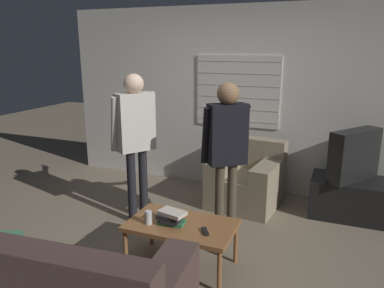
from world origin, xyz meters
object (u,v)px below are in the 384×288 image
(spare_remote, at_px, (205,231))
(person_right_standing, at_px, (227,142))
(tv, at_px, (354,155))
(soda_can, at_px, (148,217))
(person_left_standing, at_px, (135,130))
(coffee_table, at_px, (181,227))
(armchair_beige, at_px, (247,180))
(book_stack, at_px, (171,217))

(spare_remote, bearing_deg, person_right_standing, 61.57)
(tv, height_order, soda_can, tv)
(person_left_standing, xyz_separation_m, soda_can, (0.60, -0.82, -0.60))
(coffee_table, distance_m, person_right_standing, 0.99)
(armchair_beige, distance_m, soda_can, 1.84)
(tv, relative_size, spare_remote, 5.41)
(book_stack, bearing_deg, soda_can, -158.77)
(spare_remote, bearing_deg, armchair_beige, 58.84)
(armchair_beige, relative_size, tv, 1.31)
(coffee_table, height_order, tv, tv)
(armchair_beige, height_order, book_stack, armchair_beige)
(person_right_standing, xyz_separation_m, spare_remote, (0.06, -0.79, -0.61))
(armchair_beige, height_order, tv, tv)
(person_left_standing, relative_size, soda_can, 13.65)
(person_left_standing, bearing_deg, person_right_standing, -55.57)
(coffee_table, bearing_deg, tv, 50.49)
(armchair_beige, distance_m, person_right_standing, 1.19)
(tv, xyz_separation_m, spare_remote, (-1.18, -1.84, -0.32))
(person_right_standing, height_order, book_stack, person_right_standing)
(tv, xyz_separation_m, soda_can, (-1.72, -1.87, -0.27))
(coffee_table, xyz_separation_m, person_right_standing, (0.20, 0.71, 0.66))
(person_left_standing, relative_size, person_right_standing, 1.03)
(coffee_table, relative_size, book_stack, 3.68)
(armchair_beige, height_order, person_left_standing, person_left_standing)
(coffee_table, relative_size, person_right_standing, 0.59)
(person_left_standing, distance_m, book_stack, 1.24)
(book_stack, bearing_deg, tv, 49.66)
(tv, bearing_deg, person_left_standing, -30.65)
(book_stack, relative_size, soda_can, 2.12)
(book_stack, xyz_separation_m, spare_remote, (0.34, -0.04, -0.06))
(coffee_table, height_order, soda_can, soda_can)
(tv, height_order, person_right_standing, person_right_standing)
(coffee_table, distance_m, soda_can, 0.32)
(armchair_beige, distance_m, book_stack, 1.73)
(person_left_standing, bearing_deg, tv, -31.53)
(soda_can, bearing_deg, book_stack, 21.23)
(coffee_table, xyz_separation_m, book_stack, (-0.08, -0.04, 0.11))
(book_stack, height_order, spare_remote, book_stack)
(armchair_beige, bearing_deg, coffee_table, 89.47)
(person_right_standing, bearing_deg, tv, 1.41)
(coffee_table, bearing_deg, book_stack, -151.29)
(armchair_beige, xyz_separation_m, coffee_table, (-0.21, -1.65, 0.07))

